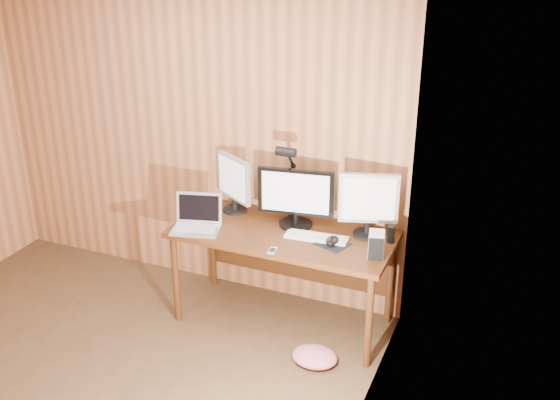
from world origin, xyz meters
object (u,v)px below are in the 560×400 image
Objects in this scene: monitor_left at (234,182)px; laptop at (197,220)px; speaker at (391,234)px; monitor_right at (369,203)px; phone at (272,251)px; desk at (286,243)px; desk_lamp at (289,171)px; hard_drive at (376,244)px; mouse at (332,241)px; monitor_center at (296,197)px; keyboard at (316,237)px.

monitor_left is 1.12× the size of laptop.
laptop reaches higher than speaker.
monitor_right is 0.75m from phone.
desk is 0.78m from speaker.
monitor_left is at bearing 170.83° from desk_lamp.
hard_drive reaches higher than desk.
desk_lamp is (-0.42, 0.26, 0.36)m from mouse.
laptop is 3.22× the size of speaker.
laptop reaches higher than phone.
desk_lamp is (0.56, 0.38, 0.33)m from laptop.
desk_lamp is (0.44, 0.01, 0.15)m from monitor_left.
monitor_left reaches higher than hard_drive.
monitor_center is 1.23× the size of keyboard.
desk_lamp reaches higher than keyboard.
monitor_center is at bearing 24.26° from monitor_left.
mouse is (0.13, -0.04, 0.01)m from keyboard.
keyboard is (-0.31, -0.18, -0.24)m from monitor_right.
keyboard is at bearing -46.63° from desk_lamp.
desk is at bearing 159.39° from keyboard.
hard_drive is at bearing -11.60° from laptop.
monitor_center reaches higher than laptop.
desk_lamp is (-0.29, 0.21, 0.38)m from keyboard.
mouse is at bearing -8.02° from laptop.
hard_drive is 1.70× the size of phone.
desk is 3.53× the size of keyboard.
laptop is 3.93× the size of phone.
desk_lamp reaches higher than speaker.
desk_lamp is (-0.08, 0.07, 0.16)m from monitor_center.
speaker is (0.37, 0.19, 0.04)m from mouse.
monitor_left is at bearing 131.29° from phone.
laptop is at bearing -77.42° from monitor_left.
speaker is at bearing 27.88° from monitor_left.
monitor_left is 4.42× the size of phone.
phone is at bearing -129.14° from keyboard.
desk is 3.63× the size of monitor_left.
keyboard is at bearing -43.16° from monitor_center.
desk_lamp is at bearing 104.32° from desk.
keyboard is 0.36m from phone.
monitor_left is at bearing -171.75° from mouse.
desk is 9.44× the size of hard_drive.
monitor_right reaches higher than phone.
monitor_left is 0.70× the size of desk_lamp.
laptop reaches higher than desk.
speaker is (0.71, -0.00, -0.17)m from monitor_center.
monitor_right is at bearing 29.41° from monitor_left.
monitor_left reaches higher than keyboard.
desk_lamp reaches higher than desk.
monitor_right is 0.74× the size of desk_lamp.
monitor_right reaches higher than monitor_center.
monitor_right is 0.27m from speaker.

